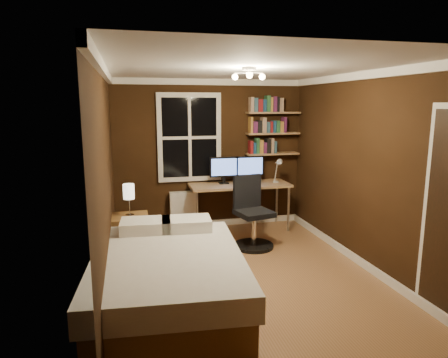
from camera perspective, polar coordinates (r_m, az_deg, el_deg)
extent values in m
plane|color=#8D5E38|center=(5.14, 2.92, -13.43)|extent=(4.20, 4.20, 0.00)
cube|color=black|center=(6.78, -2.03, 3.49)|extent=(3.20, 0.04, 2.50)
cube|color=black|center=(4.58, -16.50, -0.43)|extent=(0.04, 4.20, 2.50)
cube|color=black|center=(5.44, 19.43, 1.10)|extent=(0.04, 4.20, 2.50)
cube|color=white|center=(4.71, 3.22, 15.57)|extent=(3.20, 4.20, 0.02)
cube|color=white|center=(6.66, -4.95, 5.92)|extent=(1.06, 0.06, 1.46)
cube|color=#9B774B|center=(6.96, 6.92, 3.61)|extent=(0.92, 0.22, 0.03)
cube|color=#9B774B|center=(6.93, 6.99, 6.48)|extent=(0.92, 0.22, 0.03)
cube|color=#9B774B|center=(6.91, 7.06, 9.37)|extent=(0.92, 0.22, 0.03)
cube|color=brown|center=(4.38, -7.92, -15.61)|extent=(1.60, 2.16, 0.33)
cube|color=silver|center=(4.26, -8.02, -12.14)|extent=(1.69, 2.23, 0.25)
cube|color=white|center=(4.95, -11.13, -6.56)|extent=(0.63, 0.46, 0.14)
cube|color=white|center=(4.96, -5.40, -6.39)|extent=(0.63, 0.46, 0.14)
cube|color=brown|center=(5.65, -13.18, -8.10)|extent=(0.49, 0.49, 0.61)
cube|color=silver|center=(6.77, -5.88, -4.55)|extent=(0.43, 0.15, 0.65)
cube|color=#9B774B|center=(6.64, 2.25, -0.87)|extent=(1.66, 0.62, 0.04)
cylinder|color=beige|center=(6.31, -3.87, -5.19)|extent=(0.04, 0.04, 0.75)
cylinder|color=beige|center=(6.74, 9.20, -4.29)|extent=(0.04, 0.04, 0.75)
cylinder|color=beige|center=(6.83, -4.65, -3.98)|extent=(0.04, 0.04, 0.75)
cylinder|color=beige|center=(7.22, 7.54, -3.23)|extent=(0.04, 0.04, 0.75)
cylinder|color=black|center=(6.03, 4.26, -9.47)|extent=(0.58, 0.58, 0.05)
cylinder|color=silver|center=(5.95, 4.29, -7.27)|extent=(0.06, 0.06, 0.44)
cube|color=black|center=(5.87, 4.33, -4.89)|extent=(0.57, 0.57, 0.08)
cube|color=black|center=(5.98, 3.33, -1.76)|extent=(0.45, 0.16, 0.50)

